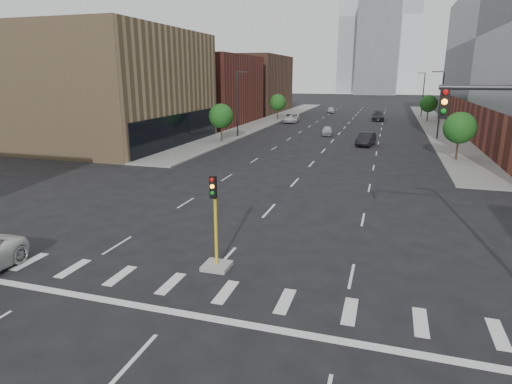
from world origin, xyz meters
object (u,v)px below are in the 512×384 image
at_px(car_near_left, 327,131).
at_px(car_deep_right, 378,116).
at_px(median_traffic_signal, 216,249).
at_px(car_mid_right, 366,139).
at_px(car_far_left, 291,118).
at_px(car_distant, 331,110).

distance_m(car_near_left, car_deep_right, 24.95).
bearing_deg(median_traffic_signal, car_mid_right, 83.36).
xyz_separation_m(median_traffic_signal, car_deep_right, (5.02, 70.76, -0.15)).
bearing_deg(car_deep_right, car_far_left, -153.08).
distance_m(car_deep_right, car_distant, 18.50).
distance_m(car_mid_right, car_deep_right, 32.12).
relative_size(car_mid_right, car_deep_right, 0.86).
xyz_separation_m(car_deep_right, car_distant, (-11.06, 14.83, -0.15)).
bearing_deg(median_traffic_signal, car_near_left, 91.84).
distance_m(median_traffic_signal, car_near_left, 46.70).
xyz_separation_m(median_traffic_signal, car_mid_right, (4.50, 38.64, -0.17)).
distance_m(median_traffic_signal, car_deep_right, 70.94).
xyz_separation_m(car_far_left, car_distant, (4.46, 23.07, -0.17)).
bearing_deg(car_distant, car_far_left, -107.95).
relative_size(median_traffic_signal, car_far_left, 0.73).
xyz_separation_m(car_near_left, car_distant, (-4.54, 38.92, 0.01)).
bearing_deg(car_mid_right, median_traffic_signal, -88.49).
bearing_deg(car_distant, car_deep_right, -60.30).
distance_m(car_mid_right, car_distant, 48.12).
height_order(car_far_left, car_deep_right, car_far_left).
relative_size(car_near_left, car_mid_right, 0.79).
distance_m(median_traffic_signal, car_far_left, 63.39).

